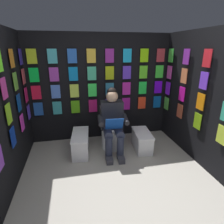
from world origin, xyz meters
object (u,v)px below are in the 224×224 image
object	(u,v)px
toilet	(111,130)
person_reading	(113,122)
comic_longbox_near	(142,140)
comic_longbox_far	(81,143)

from	to	relation	value
toilet	person_reading	xyz separation A→B (m)	(0.02, 0.23, 0.27)
comic_longbox_near	toilet	bearing A→B (deg)	-18.46
comic_longbox_far	person_reading	bearing A→B (deg)	177.82
toilet	comic_longbox_far	world-z (taller)	toilet
person_reading	comic_longbox_near	world-z (taller)	person_reading
toilet	comic_longbox_far	distance (m)	0.63
comic_longbox_near	comic_longbox_far	xyz separation A→B (m)	(1.15, -0.11, 0.02)
person_reading	comic_longbox_far	bearing A→B (deg)	-3.23
person_reading	comic_longbox_far	distance (m)	0.72
comic_longbox_near	comic_longbox_far	bearing A→B (deg)	0.67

